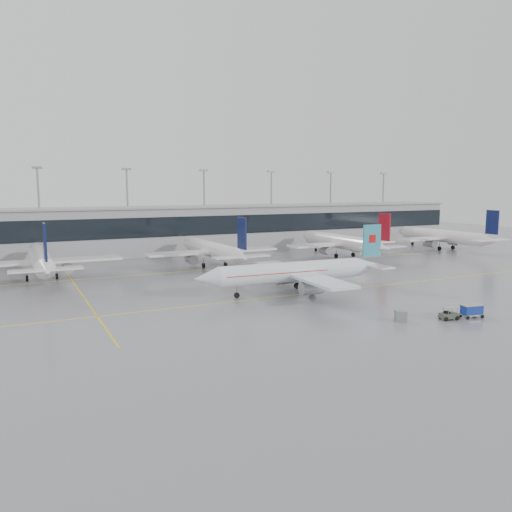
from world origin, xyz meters
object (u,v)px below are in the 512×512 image
baggage_cart (472,310)px  gse_unit (401,316)px  baggage_tug (449,315)px  air_canada_jet (298,272)px

baggage_cart → gse_unit: size_ratio=2.23×
baggage_tug → baggage_cart: bearing=0.0°
air_canada_jet → baggage_cart: air_canada_jet is taller
baggage_tug → baggage_cart: baggage_cart is taller
baggage_tug → gse_unit: (-6.27, 2.22, 0.11)m
air_canada_jet → gse_unit: size_ratio=25.09×
air_canada_jet → baggage_cart: bearing=119.6°
air_canada_jet → gse_unit: (2.55, -21.61, -2.74)m
baggage_tug → baggage_cart: (3.55, -0.62, 0.45)m
baggage_cart → gse_unit: (-9.82, 2.84, -0.35)m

